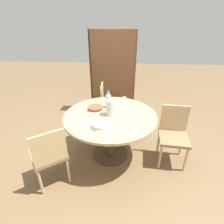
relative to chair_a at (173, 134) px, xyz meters
name	(u,v)px	position (x,y,z in m)	size (l,w,h in m)	color
ground_plane	(110,154)	(-0.96, 0.02, -0.48)	(14.00, 14.00, 0.00)	brown
dining_table	(110,124)	(-0.96, 0.02, 0.11)	(1.38, 1.38, 0.75)	#473828
chair_a	(173,134)	(0.00, 0.00, 0.00)	(0.45, 0.45, 0.88)	tan
chair_b	(109,104)	(-1.07, 0.97, 0.00)	(0.44, 0.44, 0.88)	tan
chair_c	(49,155)	(-1.68, -0.60, 0.00)	(0.59, 0.59, 0.88)	tan
bookshelf	(113,74)	(-1.04, 1.61, 0.43)	(0.99, 0.28, 1.84)	brown
coffee_pot	(110,107)	(-0.96, 0.03, 0.39)	(0.14, 0.14, 0.27)	silver
water_bottle	(108,101)	(-1.01, 0.28, 0.38)	(0.08, 0.08, 0.28)	silver
cake_main	(102,125)	(-1.04, -0.32, 0.30)	(0.27, 0.27, 0.06)	silver
cake_second	(95,108)	(-1.20, 0.16, 0.29)	(0.26, 0.26, 0.06)	silver
cup_a	(124,99)	(-0.76, 0.56, 0.29)	(0.12, 0.12, 0.06)	white
cup_b	(85,120)	(-1.28, -0.19, 0.29)	(0.12, 0.12, 0.06)	white
cup_c	(116,104)	(-0.89, 0.34, 0.29)	(0.12, 0.12, 0.06)	white
cup_d	(123,103)	(-0.77, 0.40, 0.29)	(0.12, 0.12, 0.06)	white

